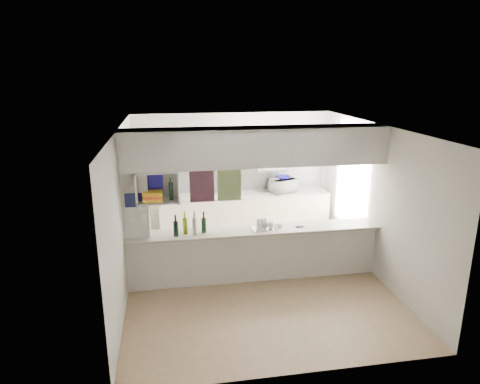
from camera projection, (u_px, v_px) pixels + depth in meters
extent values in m
plane|color=#997659|center=(255.00, 279.00, 7.32)|extent=(4.80, 4.80, 0.00)
plane|color=white|center=(257.00, 127.00, 6.60)|extent=(4.80, 4.80, 0.00)
plane|color=silver|center=(233.00, 173.00, 9.23)|extent=(4.20, 0.00, 4.20)
plane|color=silver|center=(123.00, 214.00, 6.62)|extent=(0.00, 4.80, 4.80)
plane|color=silver|center=(376.00, 201.00, 7.30)|extent=(0.00, 4.80, 4.80)
cube|color=silver|center=(255.00, 256.00, 7.19)|extent=(4.20, 0.15, 0.88)
cube|color=beige|center=(255.00, 230.00, 7.07)|extent=(4.20, 0.50, 0.04)
cube|color=white|center=(256.00, 147.00, 6.68)|extent=(4.20, 0.50, 0.60)
cube|color=silver|center=(136.00, 214.00, 6.65)|extent=(0.40, 0.18, 2.60)
cube|color=#191E4C|center=(135.00, 200.00, 6.49)|extent=(0.30, 0.01, 0.22)
cube|color=white|center=(136.00, 214.00, 6.56)|extent=(0.30, 0.01, 0.24)
cube|color=black|center=(202.00, 184.00, 6.92)|extent=(0.40, 0.02, 0.62)
cube|color=#166463|center=(229.00, 182.00, 7.00)|extent=(0.40, 0.02, 0.62)
cube|color=white|center=(158.00, 201.00, 6.55)|extent=(0.65, 0.35, 0.02)
cube|color=white|center=(157.00, 171.00, 6.42)|extent=(0.65, 0.35, 0.02)
cube|color=white|center=(158.00, 184.00, 6.64)|extent=(0.65, 0.02, 0.50)
cube|color=white|center=(136.00, 187.00, 6.44)|extent=(0.02, 0.35, 0.50)
cube|color=white|center=(178.00, 186.00, 6.54)|extent=(0.02, 0.35, 0.50)
cube|color=gold|center=(153.00, 199.00, 6.53)|extent=(0.30, 0.24, 0.05)
cube|color=red|center=(153.00, 196.00, 6.52)|extent=(0.28, 0.22, 0.05)
cube|color=gold|center=(153.00, 193.00, 6.50)|extent=(0.30, 0.24, 0.05)
cube|color=#120B83|center=(154.00, 185.00, 6.60)|extent=(0.26, 0.02, 0.34)
cylinder|color=black|center=(171.00, 191.00, 6.54)|extent=(0.06, 0.06, 0.28)
cube|color=#EBE3C7|center=(245.00, 215.00, 9.21)|extent=(3.60, 0.60, 0.90)
cube|color=beige|center=(245.00, 194.00, 9.09)|extent=(3.60, 0.63, 0.03)
cube|color=silver|center=(242.00, 177.00, 9.27)|extent=(3.60, 0.03, 0.60)
cube|color=#EBE3C7|center=(234.00, 148.00, 8.91)|extent=(2.62, 0.34, 0.72)
cube|color=white|center=(270.00, 166.00, 9.08)|extent=(0.60, 0.46, 0.12)
cube|color=silver|center=(272.00, 170.00, 8.87)|extent=(0.60, 0.02, 0.05)
imported|color=white|center=(283.00, 185.00, 9.17)|extent=(0.63, 0.53, 0.30)
imported|color=#120B83|center=(284.00, 177.00, 9.11)|extent=(0.27, 0.27, 0.07)
cube|color=silver|center=(264.00, 229.00, 7.06)|extent=(0.41, 0.33, 0.01)
cylinder|color=white|center=(259.00, 223.00, 7.01)|extent=(0.03, 0.19, 0.19)
cylinder|color=white|center=(262.00, 223.00, 7.02)|extent=(0.03, 0.19, 0.19)
cylinder|color=white|center=(265.00, 223.00, 7.04)|extent=(0.03, 0.19, 0.19)
imported|color=white|center=(271.00, 226.00, 7.05)|extent=(0.12, 0.12, 0.09)
cylinder|color=black|center=(176.00, 229.00, 6.73)|extent=(0.08, 0.08, 0.24)
cylinder|color=black|center=(175.00, 218.00, 6.68)|extent=(0.03, 0.03, 0.11)
cylinder|color=olive|center=(185.00, 226.00, 6.83)|extent=(0.08, 0.08, 0.26)
cylinder|color=olive|center=(185.00, 215.00, 6.78)|extent=(0.03, 0.03, 0.11)
cylinder|color=silver|center=(195.00, 227.00, 6.78)|extent=(0.08, 0.08, 0.28)
cylinder|color=silver|center=(194.00, 215.00, 6.72)|extent=(0.03, 0.03, 0.11)
cylinder|color=black|center=(204.00, 225.00, 6.88)|extent=(0.08, 0.08, 0.24)
cylinder|color=black|center=(204.00, 215.00, 6.83)|extent=(0.03, 0.03, 0.11)
cylinder|color=silver|center=(278.00, 225.00, 7.16)|extent=(0.14, 0.14, 0.07)
cube|color=black|center=(300.00, 227.00, 7.16)|extent=(0.14, 0.07, 0.01)
cylinder|color=black|center=(233.00, 190.00, 9.07)|extent=(0.11, 0.11, 0.15)
cube|color=#4D341A|center=(221.00, 189.00, 9.05)|extent=(0.11, 0.09, 0.20)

